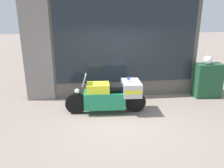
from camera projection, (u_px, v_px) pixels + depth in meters
name	position (u px, v px, depth m)	size (l,w,h in m)	color
ground_plane	(122.00, 120.00, 5.94)	(60.00, 60.00, 0.00)	gray
shop_building	(101.00, 37.00, 7.17)	(5.79, 0.55, 4.08)	#56514C
window_display	(123.00, 82.00, 7.77)	(4.44, 0.30, 1.89)	slate
paramedic_motorcycle	(111.00, 95.00, 6.25)	(2.33, 0.81, 1.15)	black
utility_cabinet	(208.00, 80.00, 7.47)	(0.89, 0.46, 1.17)	#1E4C2D
white_helmet	(208.00, 60.00, 7.21)	(0.28, 0.28, 0.28)	white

